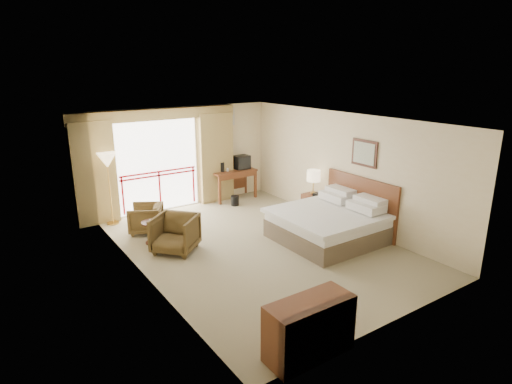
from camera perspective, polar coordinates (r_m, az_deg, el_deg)
floor at (r=9.29m, az=0.25°, el=-7.16°), size 7.00×7.00×0.00m
ceiling at (r=8.57m, az=0.27°, el=9.62°), size 7.00×7.00×0.00m
wall_back at (r=11.81m, az=-9.40°, el=4.65°), size 5.00×0.00×5.00m
wall_front at (r=6.41m, az=18.30°, el=-6.12°), size 5.00×0.00×5.00m
wall_left at (r=7.76m, az=-15.17°, el=-1.92°), size 0.00×7.00×7.00m
wall_right at (r=10.41m, az=11.71°, el=2.94°), size 0.00×7.00×7.00m
balcony_door at (r=11.52m, az=-12.93°, el=3.40°), size 2.40×0.00×2.40m
balcony_railing at (r=11.59m, az=-12.77°, el=1.51°), size 2.09×0.03×1.02m
curtain_left at (r=10.92m, az=-20.75°, el=2.30°), size 1.00×0.26×2.50m
curtain_right at (r=12.07m, az=-5.41°, el=4.57°), size 1.00×0.26×2.50m
valance at (r=11.21m, az=-13.18°, el=10.04°), size 4.40×0.22×0.28m
hvac_vent at (r=12.22m, az=-3.95°, el=9.97°), size 0.50×0.04×0.50m
bed at (r=9.60m, az=9.71°, el=-4.18°), size 2.13×2.06×0.97m
headboard at (r=10.17m, az=13.73°, el=-1.60°), size 0.06×2.10×1.30m
framed_art at (r=9.88m, az=14.24°, el=5.04°), size 0.04×0.72×0.60m
nightstand at (r=10.92m, az=7.71°, el=-1.89°), size 0.47×0.54×0.62m
table_lamp at (r=10.74m, az=7.69°, el=2.10°), size 0.34×0.34×0.60m
phone at (r=10.68m, az=8.11°, el=-0.36°), size 0.21×0.18×0.08m
desk at (r=12.39m, az=-3.23°, el=2.15°), size 1.30×0.63×0.85m
tv at (r=12.41m, az=-1.92°, el=3.99°), size 0.44×0.35×0.40m
coffee_maker at (r=12.10m, az=-4.54°, el=3.33°), size 0.16×0.16×0.27m
cup at (r=12.15m, az=-3.80°, el=2.97°), size 0.08×0.08×0.09m
wastebasket at (r=11.86m, az=-2.83°, el=-1.15°), size 0.26×0.26×0.28m
armchair_far at (r=10.34m, az=-14.34°, el=-5.18°), size 0.99×0.98×0.66m
armchair_near at (r=9.19m, az=-10.60°, el=-7.73°), size 1.19×1.19×0.78m
side_table at (r=9.56m, az=-13.66°, el=-4.76°), size 0.45×0.45×0.49m
book at (r=9.50m, az=-13.73°, el=-3.86°), size 0.20×0.24×0.02m
floor_lamp at (r=10.69m, az=-19.23°, el=3.68°), size 0.45×0.45×1.77m
dresser at (r=5.95m, az=7.16°, el=-17.59°), size 1.21×0.52×0.81m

